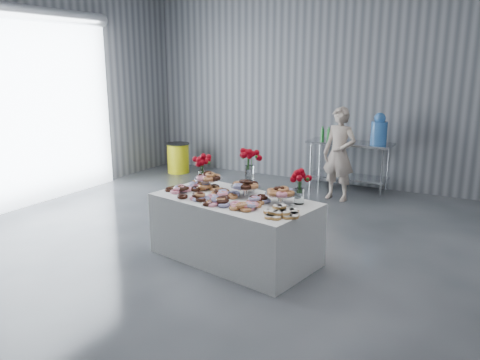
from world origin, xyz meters
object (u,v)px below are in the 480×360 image
(person, at_px, (339,154))
(display_table, at_px, (234,229))
(prep_table, at_px, (349,157))
(trash_barrel, at_px, (178,158))
(water_jug, at_px, (379,130))

(person, bearing_deg, display_table, -85.34)
(display_table, distance_m, prep_table, 3.78)
(display_table, distance_m, person, 3.10)
(trash_barrel, bearing_deg, person, -5.23)
(person, height_order, trash_barrel, person)
(water_jug, bearing_deg, display_table, -101.84)
(prep_table, relative_size, person, 0.94)
(display_table, bearing_deg, water_jug, 78.16)
(water_jug, relative_size, trash_barrel, 0.87)
(trash_barrel, bearing_deg, prep_table, 5.80)
(prep_table, xyz_separation_m, trash_barrel, (-3.60, -0.37, -0.30))
(display_table, bearing_deg, trash_barrel, 134.36)
(display_table, distance_m, water_jug, 3.92)
(water_jug, xyz_separation_m, trash_barrel, (-4.10, -0.37, -0.83))
(person, distance_m, trash_barrel, 3.67)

